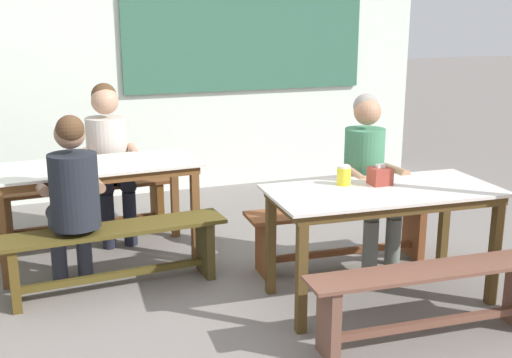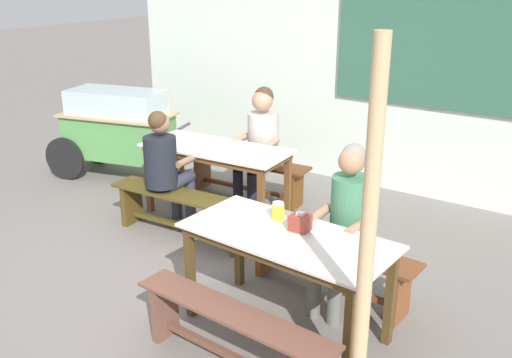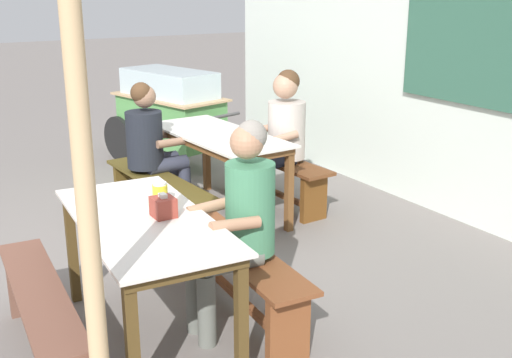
{
  "view_description": "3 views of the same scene",
  "coord_description": "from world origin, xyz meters",
  "px_view_note": "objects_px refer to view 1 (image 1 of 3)",
  "views": [
    {
      "loc": [
        -1.12,
        -3.78,
        1.87
      ],
      "look_at": [
        0.37,
        0.25,
        0.74
      ],
      "focal_mm": 44.31,
      "sensor_mm": 36.0,
      "label": 1
    },
    {
      "loc": [
        2.89,
        -3.51,
        2.53
      ],
      "look_at": [
        0.42,
        0.15,
        0.9
      ],
      "focal_mm": 40.61,
      "sensor_mm": 36.0,
      "label": 2
    },
    {
      "loc": [
        4.29,
        -1.56,
        2.06
      ],
      "look_at": [
        0.43,
        0.74,
        0.67
      ],
      "focal_mm": 44.68,
      "sensor_mm": 36.0,
      "label": 3
    }
  ],
  "objects_px": {
    "dining_table_far": "(95,175)",
    "tissue_box": "(380,176)",
    "person_left_back_turned": "(73,193)",
    "bench_far_back": "(85,201)",
    "condiment_jar": "(344,175)",
    "person_right_near_table": "(368,173)",
    "person_center_facing": "(109,150)",
    "dining_table_near": "(383,201)",
    "bench_far_front": "(114,248)",
    "bench_near_back": "(342,227)",
    "bench_near_front": "(430,295)"
  },
  "relations": [
    {
      "from": "person_center_facing",
      "to": "person_right_near_table",
      "type": "height_order",
      "value": "person_center_facing"
    },
    {
      "from": "bench_near_back",
      "to": "person_right_near_table",
      "type": "xyz_separation_m",
      "value": [
        0.15,
        -0.08,
        0.43
      ]
    },
    {
      "from": "dining_table_near",
      "to": "person_right_near_table",
      "type": "relative_size",
      "value": 1.18
    },
    {
      "from": "bench_far_front",
      "to": "condiment_jar",
      "type": "distance_m",
      "value": 1.64
    },
    {
      "from": "person_left_back_turned",
      "to": "person_right_near_table",
      "type": "relative_size",
      "value": 0.95
    },
    {
      "from": "tissue_box",
      "to": "bench_far_back",
      "type": "bearing_deg",
      "value": 133.4
    },
    {
      "from": "bench_far_front",
      "to": "bench_near_back",
      "type": "bearing_deg",
      "value": -5.1
    },
    {
      "from": "bench_far_front",
      "to": "condiment_jar",
      "type": "bearing_deg",
      "value": -21.4
    },
    {
      "from": "dining_table_far",
      "to": "condiment_jar",
      "type": "relative_size",
      "value": 12.08
    },
    {
      "from": "bench_far_front",
      "to": "person_center_facing",
      "type": "distance_m",
      "value": 1.25
    },
    {
      "from": "person_right_near_table",
      "to": "condiment_jar",
      "type": "bearing_deg",
      "value": -138.51
    },
    {
      "from": "bench_far_back",
      "to": "person_center_facing",
      "type": "relative_size",
      "value": 1.15
    },
    {
      "from": "person_center_facing",
      "to": "person_right_near_table",
      "type": "xyz_separation_m",
      "value": [
        1.69,
        -1.39,
        -0.02
      ]
    },
    {
      "from": "person_left_back_turned",
      "to": "person_right_near_table",
      "type": "distance_m",
      "value": 2.1
    },
    {
      "from": "bench_near_back",
      "to": "condiment_jar",
      "type": "relative_size",
      "value": 11.33
    },
    {
      "from": "dining_table_near",
      "to": "tissue_box",
      "type": "xyz_separation_m",
      "value": [
        0.04,
        0.11,
        0.14
      ]
    },
    {
      "from": "person_left_back_turned",
      "to": "condiment_jar",
      "type": "xyz_separation_m",
      "value": [
        1.7,
        -0.63,
        0.12
      ]
    },
    {
      "from": "person_center_facing",
      "to": "tissue_box",
      "type": "relative_size",
      "value": 9.4
    },
    {
      "from": "bench_near_front",
      "to": "person_right_near_table",
      "type": "distance_m",
      "value": 1.24
    },
    {
      "from": "bench_near_front",
      "to": "condiment_jar",
      "type": "distance_m",
      "value": 0.97
    },
    {
      "from": "tissue_box",
      "to": "condiment_jar",
      "type": "distance_m",
      "value": 0.24
    },
    {
      "from": "dining_table_far",
      "to": "person_left_back_turned",
      "type": "xyz_separation_m",
      "value": [
        -0.21,
        -0.55,
        0.02
      ]
    },
    {
      "from": "dining_table_near",
      "to": "condiment_jar",
      "type": "distance_m",
      "value": 0.31
    },
    {
      "from": "dining_table_near",
      "to": "bench_near_back",
      "type": "relative_size",
      "value": 1.03
    },
    {
      "from": "bench_near_back",
      "to": "person_center_facing",
      "type": "xyz_separation_m",
      "value": [
        -1.54,
        1.31,
        0.45
      ]
    },
    {
      "from": "bench_far_front",
      "to": "condiment_jar",
      "type": "height_order",
      "value": "condiment_jar"
    },
    {
      "from": "bench_near_back",
      "to": "dining_table_near",
      "type": "bearing_deg",
      "value": -93.37
    },
    {
      "from": "bench_near_back",
      "to": "person_left_back_turned",
      "type": "bearing_deg",
      "value": 173.88
    },
    {
      "from": "dining_table_far",
      "to": "dining_table_near",
      "type": "xyz_separation_m",
      "value": [
        1.68,
        -1.36,
        0.0
      ]
    },
    {
      "from": "person_right_near_table",
      "to": "bench_near_front",
      "type": "bearing_deg",
      "value": -101.24
    },
    {
      "from": "condiment_jar",
      "to": "bench_near_back",
      "type": "bearing_deg",
      "value": 61.31
    },
    {
      "from": "dining_table_far",
      "to": "bench_near_back",
      "type": "xyz_separation_m",
      "value": [
        1.72,
        -0.76,
        -0.38
      ]
    },
    {
      "from": "bench_near_back",
      "to": "person_left_back_turned",
      "type": "relative_size",
      "value": 1.2
    },
    {
      "from": "bench_near_front",
      "to": "tissue_box",
      "type": "height_order",
      "value": "tissue_box"
    },
    {
      "from": "bench_far_back",
      "to": "person_right_near_table",
      "type": "xyz_separation_m",
      "value": [
        1.91,
        -1.44,
        0.42
      ]
    },
    {
      "from": "person_left_back_turned",
      "to": "dining_table_far",
      "type": "bearing_deg",
      "value": 69.5
    },
    {
      "from": "dining_table_far",
      "to": "tissue_box",
      "type": "distance_m",
      "value": 2.13
    },
    {
      "from": "bench_near_front",
      "to": "tissue_box",
      "type": "relative_size",
      "value": 10.86
    },
    {
      "from": "bench_far_back",
      "to": "condiment_jar",
      "type": "bearing_deg",
      "value": -49.4
    },
    {
      "from": "dining_table_far",
      "to": "bench_near_back",
      "type": "height_order",
      "value": "dining_table_far"
    },
    {
      "from": "bench_near_back",
      "to": "person_left_back_turned",
      "type": "height_order",
      "value": "person_left_back_turned"
    },
    {
      "from": "person_center_facing",
      "to": "condiment_jar",
      "type": "xyz_separation_m",
      "value": [
        1.31,
        -1.73,
        0.08
      ]
    },
    {
      "from": "dining_table_far",
      "to": "tissue_box",
      "type": "height_order",
      "value": "tissue_box"
    },
    {
      "from": "person_left_back_turned",
      "to": "person_center_facing",
      "type": "bearing_deg",
      "value": 70.8
    },
    {
      "from": "dining_table_far",
      "to": "person_center_facing",
      "type": "height_order",
      "value": "person_center_facing"
    },
    {
      "from": "dining_table_near",
      "to": "bench_near_back",
      "type": "bearing_deg",
      "value": 86.63
    },
    {
      "from": "bench_near_back",
      "to": "person_right_near_table",
      "type": "bearing_deg",
      "value": -27.62
    },
    {
      "from": "bench_near_front",
      "to": "tissue_box",
      "type": "distance_m",
      "value": 0.9
    },
    {
      "from": "dining_table_far",
      "to": "bench_near_front",
      "type": "relative_size",
      "value": 1.05
    },
    {
      "from": "bench_near_back",
      "to": "person_center_facing",
      "type": "relative_size",
      "value": 1.14
    }
  ]
}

